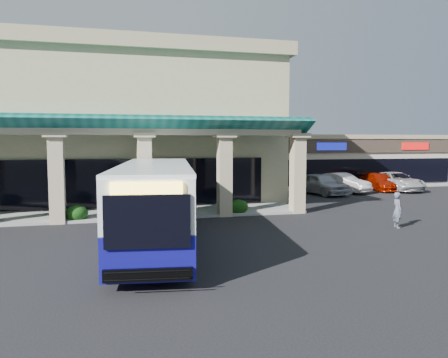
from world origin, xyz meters
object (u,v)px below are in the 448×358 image
object	(u,v)px
pedestrian	(397,210)
car_gray	(395,181)
transit_bus	(156,205)
car_white	(342,183)
car_red	(380,182)
car_silver	(321,184)

from	to	relation	value
pedestrian	car_gray	bearing A→B (deg)	-26.22
transit_bus	car_white	xyz separation A→B (m)	(16.98, 14.99, -0.87)
transit_bus	car_gray	bearing A→B (deg)	41.95
car_white	car_gray	world-z (taller)	car_white
pedestrian	car_gray	size ratio (longest dim) A/B	0.31
pedestrian	car_red	distance (m)	17.34
car_white	car_silver	bearing A→B (deg)	177.87
car_silver	car_gray	size ratio (longest dim) A/B	0.88
transit_bus	pedestrian	size ratio (longest dim) A/B	6.75
pedestrian	car_white	size ratio (longest dim) A/B	0.36
car_silver	car_white	xyz separation A→B (m)	(2.36, 0.90, -0.06)
pedestrian	car_gray	world-z (taller)	pedestrian
transit_bus	car_red	world-z (taller)	transit_bus
transit_bus	car_red	distance (m)	26.16
car_white	transit_bus	bearing A→B (deg)	-161.61
car_silver	car_white	world-z (taller)	car_silver
pedestrian	car_white	xyz separation A→B (m)	(5.01, 14.22, -0.08)
car_red	car_gray	world-z (taller)	car_gray
car_silver	car_gray	distance (m)	7.64
car_gray	car_red	bearing A→B (deg)	155.60
transit_bus	pedestrian	world-z (taller)	transit_bus
car_silver	transit_bus	bearing A→B (deg)	-147.10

